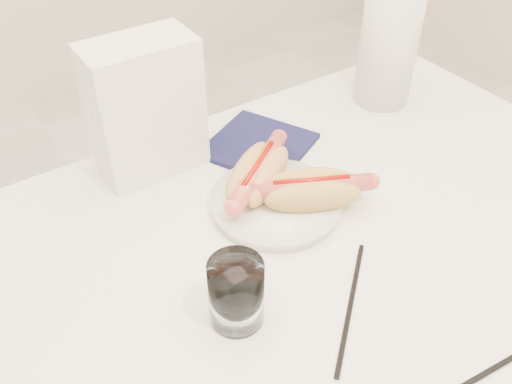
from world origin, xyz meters
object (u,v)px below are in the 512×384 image
hotdog_left (258,174)px  hotdog_right (311,191)px  napkin_box (146,108)px  water_glass (236,293)px  paper_towel_roll (389,42)px  table (301,291)px  plate (276,204)px

hotdog_left → hotdog_right: bearing=-94.9°
hotdog_right → napkin_box: size_ratio=0.79×
water_glass → paper_towel_roll: size_ratio=0.39×
table → water_glass: size_ratio=12.67×
water_glass → napkin_box: bearing=81.7°
table → hotdog_right: hotdog_right is taller
paper_towel_roll → water_glass: bearing=-150.6°
table → paper_towel_roll: size_ratio=4.95×
table → paper_towel_roll: (0.40, 0.27, 0.18)m
water_glass → napkin_box: 0.35m
hotdog_left → napkin_box: napkin_box is taller
water_glass → napkin_box: size_ratio=0.42×
hotdog_right → napkin_box: 0.29m
water_glass → plate: bearing=41.5°
hotdog_left → table: bearing=-135.8°
table → hotdog_left: bearing=78.8°
table → hotdog_right: 0.15m
plate → paper_towel_roll: 0.41m
hotdog_left → napkin_box: bearing=88.9°
hotdog_left → hotdog_right: size_ratio=0.96×
paper_towel_roll → napkin_box: bearing=173.7°
table → hotdog_left: hotdog_left is taller
hotdog_left → water_glass: bearing=-164.6°
table → hotdog_right: (0.07, 0.08, 0.10)m
hotdog_left → water_glass: (-0.16, -0.18, 0.01)m
napkin_box → paper_towel_roll: 0.47m
plate → paper_towel_roll: paper_towel_roll is taller
table → plate: (0.04, 0.11, 0.07)m
napkin_box → water_glass: bearing=-98.1°
plate → hotdog_left: hotdog_left is taller
hotdog_left → hotdog_right: same height
table → plate: bearing=73.0°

